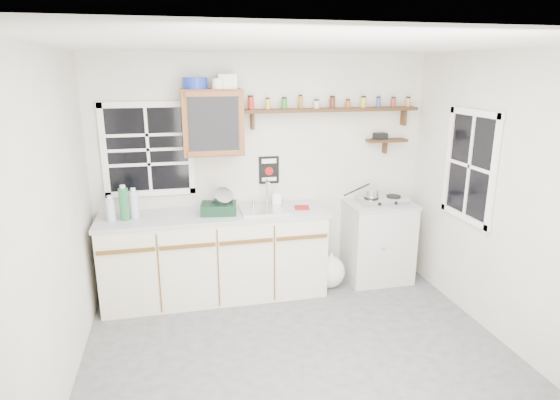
{
  "coord_description": "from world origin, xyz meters",
  "views": [
    {
      "loc": [
        -0.93,
        -3.29,
        2.33
      ],
      "look_at": [
        -0.06,
        0.55,
        1.23
      ],
      "focal_mm": 30.0,
      "sensor_mm": 36.0,
      "label": 1
    }
  ],
  "objects": [
    {
      "name": "room",
      "position": [
        0.0,
        0.0,
        1.25
      ],
      "size": [
        3.64,
        3.24,
        2.54
      ],
      "color": "#49494B",
      "rests_on": "ground"
    },
    {
      "name": "main_cabinet",
      "position": [
        -0.58,
        1.3,
        0.46
      ],
      "size": [
        2.31,
        0.63,
        0.92
      ],
      "color": "beige",
      "rests_on": "floor"
    },
    {
      "name": "right_cabinet",
      "position": [
        1.25,
        1.32,
        0.46
      ],
      "size": [
        0.73,
        0.57,
        0.91
      ],
      "color": "beige",
      "rests_on": "floor"
    },
    {
      "name": "sink",
      "position": [
        -0.05,
        1.3,
        0.93
      ],
      "size": [
        0.52,
        0.44,
        0.29
      ],
      "color": "silver",
      "rests_on": "main_cabinet"
    },
    {
      "name": "upper_cabinet",
      "position": [
        -0.55,
        1.44,
        1.82
      ],
      "size": [
        0.6,
        0.32,
        0.65
      ],
      "color": "brown",
      "rests_on": "wall_back"
    },
    {
      "name": "upper_cabinet_clutter",
      "position": [
        -0.58,
        1.44,
        2.21
      ],
      "size": [
        0.52,
        0.24,
        0.14
      ],
      "color": "#172D9B",
      "rests_on": "upper_cabinet"
    },
    {
      "name": "spice_shelf",
      "position": [
        0.71,
        1.51,
        1.93
      ],
      "size": [
        1.91,
        0.18,
        0.35
      ],
      "color": "#311B0D",
      "rests_on": "wall_back"
    },
    {
      "name": "secondary_shelf",
      "position": [
        1.36,
        1.52,
        1.58
      ],
      "size": [
        0.45,
        0.16,
        0.24
      ],
      "color": "#311B0D",
      "rests_on": "wall_back"
    },
    {
      "name": "warning_sign",
      "position": [
        0.05,
        1.59,
        1.28
      ],
      "size": [
        0.22,
        0.02,
        0.3
      ],
      "color": "black",
      "rests_on": "wall_back"
    },
    {
      "name": "window_back",
      "position": [
        -1.2,
        1.59,
        1.55
      ],
      "size": [
        0.93,
        0.03,
        0.98
      ],
      "color": "black",
      "rests_on": "wall_back"
    },
    {
      "name": "window_right",
      "position": [
        1.79,
        0.55,
        1.45
      ],
      "size": [
        0.03,
        0.78,
        1.08
      ],
      "color": "black",
      "rests_on": "wall_back"
    },
    {
      "name": "water_bottles",
      "position": [
        -1.45,
        1.28,
        1.06
      ],
      "size": [
        0.3,
        0.13,
        0.35
      ],
      "color": "#A9BAC7",
      "rests_on": "main_cabinet"
    },
    {
      "name": "dish_rack",
      "position": [
        -0.52,
        1.28,
        1.01
      ],
      "size": [
        0.39,
        0.31,
        0.27
      ],
      "rotation": [
        0.0,
        0.0,
        -0.14
      ],
      "color": "black",
      "rests_on": "main_cabinet"
    },
    {
      "name": "soap_bottle",
      "position": [
        0.1,
        1.45,
        1.03
      ],
      "size": [
        0.1,
        0.11,
        0.21
      ],
      "primitive_type": "imported",
      "rotation": [
        0.0,
        0.0,
        -0.1
      ],
      "color": "silver",
      "rests_on": "main_cabinet"
    },
    {
      "name": "rag",
      "position": [
        0.34,
        1.26,
        0.93
      ],
      "size": [
        0.16,
        0.15,
        0.02
      ],
      "primitive_type": "cube",
      "rotation": [
        0.0,
        0.0,
        -0.15
      ],
      "color": "maroon",
      "rests_on": "main_cabinet"
    },
    {
      "name": "hotplate",
      "position": [
        1.27,
        1.3,
        0.95
      ],
      "size": [
        0.53,
        0.29,
        0.08
      ],
      "rotation": [
        0.0,
        0.0,
        -0.01
      ],
      "color": "silver",
      "rests_on": "right_cabinet"
    },
    {
      "name": "saucepan",
      "position": [
        1.13,
        1.31,
        1.02
      ],
      "size": [
        0.36,
        0.17,
        0.16
      ],
      "rotation": [
        0.0,
        0.0,
        -0.14
      ],
      "color": "silver",
      "rests_on": "hotplate"
    },
    {
      "name": "trash_bag",
      "position": [
        0.65,
        1.22,
        0.19
      ],
      "size": [
        0.38,
        0.35,
        0.44
      ],
      "color": "white",
      "rests_on": "floor"
    }
  ]
}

